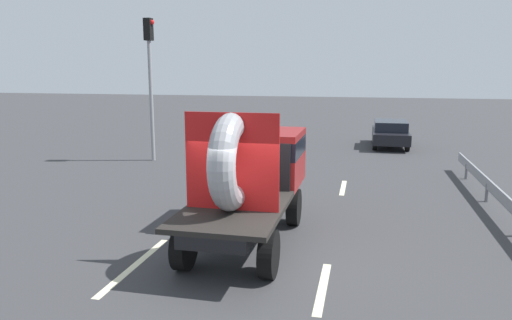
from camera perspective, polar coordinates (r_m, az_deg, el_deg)
The scene contains 9 objects.
ground_plane at distance 10.17m, azimuth -0.45°, elevation -11.80°, with size 120.00×120.00×0.00m, color #38383A.
flatbed_truck at distance 11.20m, azimuth -0.41°, elevation -1.16°, with size 2.02×5.17×3.08m.
distant_sedan at distance 25.33m, azimuth 15.68°, elevation 3.14°, with size 1.75×4.08×1.33m.
traffic_light at distance 20.95m, azimuth -12.48°, elevation 10.46°, with size 0.42×0.36×5.97m.
guardrail at distance 14.37m, azimuth 27.18°, elevation -4.04°, with size 0.10×12.35×0.71m.
lane_dash_left_near at distance 10.20m, azimuth -14.20°, elevation -12.04°, with size 2.98×0.16×0.01m, color beige.
lane_dash_left_far at distance 17.34m, azimuth -2.20°, elevation -2.23°, with size 2.76×0.16×0.01m, color beige.
lane_dash_right_near at distance 9.07m, azimuth 7.92°, elevation -14.79°, with size 2.16×0.16×0.01m, color beige.
lane_dash_right_far at distance 16.29m, azimuth 10.32°, elevation -3.25°, with size 2.05×0.16×0.01m, color beige.
Camera 1 is at (2.17, -9.13, 3.90)m, focal length 33.63 mm.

